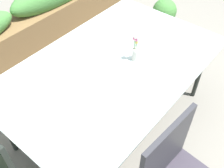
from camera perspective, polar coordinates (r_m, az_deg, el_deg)
ground_plane at (r=2.72m, az=-0.89°, el=-5.90°), size 12.00×12.00×0.00m
dining_table at (r=2.15m, az=0.00°, el=3.33°), size 1.86×1.17×0.72m
flower_vase at (r=2.12m, az=5.07°, el=7.38°), size 0.06×0.06×0.26m
planter_box at (r=3.38m, az=-19.71°, el=11.23°), size 3.45×0.41×0.76m
potted_plant at (r=3.70m, az=10.99°, el=14.12°), size 0.31×0.31×0.47m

